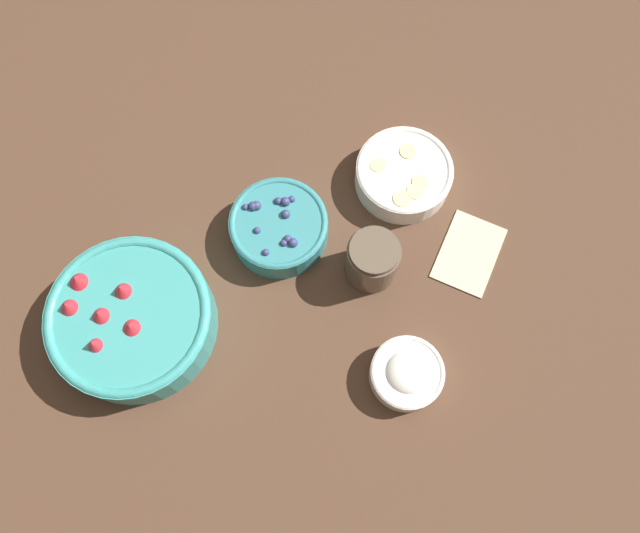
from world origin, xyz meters
name	(u,v)px	position (x,y,z in m)	size (l,w,h in m)	color
ground_plane	(322,267)	(0.00, 0.00, 0.00)	(4.00, 4.00, 0.00)	#4C3323
bowl_strawberries	(131,319)	(-0.24, 0.18, 0.04)	(0.25, 0.25, 0.09)	teal
bowl_blueberries	(279,227)	(0.01, 0.09, 0.03)	(0.16, 0.16, 0.06)	teal
bowl_bananas	(404,174)	(0.20, -0.03, 0.03)	(0.16, 0.16, 0.05)	white
bowl_cream	(407,373)	(-0.08, -0.21, 0.03)	(0.11, 0.11, 0.05)	silver
jar_chocolate	(372,261)	(0.04, -0.07, 0.04)	(0.08, 0.08, 0.09)	brown
napkin	(469,253)	(0.15, -0.19, 0.00)	(0.14, 0.11, 0.01)	beige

